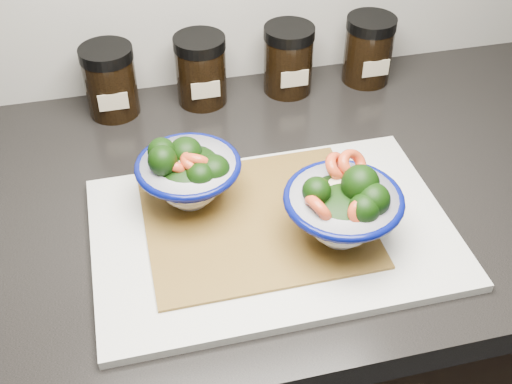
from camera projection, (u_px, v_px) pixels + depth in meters
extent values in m
cube|color=black|center=(280.00, 376.00, 1.20)|extent=(3.43, 0.58, 0.86)
cube|color=black|center=(288.00, 196.00, 0.90)|extent=(3.50, 0.60, 0.04)
cube|color=silver|center=(272.00, 232.00, 0.81)|extent=(0.45, 0.30, 0.01)
cube|color=olive|center=(256.00, 219.00, 0.82)|extent=(0.28, 0.24, 0.00)
cylinder|color=white|center=(191.00, 196.00, 0.84)|extent=(0.05, 0.05, 0.01)
ellipsoid|color=white|center=(190.00, 188.00, 0.83)|extent=(0.07, 0.07, 0.03)
torus|color=#050B55|center=(188.00, 165.00, 0.81)|extent=(0.14, 0.14, 0.01)
torus|color=#050B55|center=(189.00, 174.00, 0.82)|extent=(0.11, 0.11, 0.00)
ellipsoid|color=black|center=(189.00, 171.00, 0.81)|extent=(0.10, 0.10, 0.04)
ellipsoid|color=black|center=(200.00, 175.00, 0.79)|extent=(0.04, 0.04, 0.03)
cylinder|color=#477233|center=(201.00, 183.00, 0.80)|extent=(0.01, 0.02, 0.02)
ellipsoid|color=black|center=(162.00, 161.00, 0.78)|extent=(0.04, 0.04, 0.04)
cylinder|color=#477233|center=(163.00, 169.00, 0.79)|extent=(0.01, 0.01, 0.02)
ellipsoid|color=black|center=(162.00, 151.00, 0.80)|extent=(0.04, 0.04, 0.03)
cylinder|color=#477233|center=(162.00, 159.00, 0.81)|extent=(0.02, 0.01, 0.02)
ellipsoid|color=black|center=(186.00, 151.00, 0.81)|extent=(0.04, 0.04, 0.04)
cylinder|color=#477233|center=(186.00, 161.00, 0.82)|extent=(0.01, 0.01, 0.03)
ellipsoid|color=black|center=(213.00, 169.00, 0.80)|extent=(0.04, 0.04, 0.04)
cylinder|color=#477233|center=(214.00, 178.00, 0.81)|extent=(0.01, 0.01, 0.03)
torus|color=#E5462B|center=(195.00, 161.00, 0.79)|extent=(0.05, 0.05, 0.04)
torus|color=#E5462B|center=(193.00, 162.00, 0.80)|extent=(0.05, 0.06, 0.04)
torus|color=#E5462B|center=(180.00, 147.00, 0.83)|extent=(0.06, 0.05, 0.04)
torus|color=#E5462B|center=(173.00, 169.00, 0.80)|extent=(0.06, 0.04, 0.05)
cylinder|color=#CCBC8E|center=(173.00, 148.00, 0.81)|extent=(0.02, 0.02, 0.01)
cylinder|color=#CCBC8E|center=(186.00, 165.00, 0.79)|extent=(0.02, 0.02, 0.01)
cylinder|color=white|center=(340.00, 232.00, 0.79)|extent=(0.05, 0.05, 0.01)
ellipsoid|color=white|center=(341.00, 223.00, 0.78)|extent=(0.08, 0.08, 0.04)
torus|color=#050B55|center=(344.00, 199.00, 0.75)|extent=(0.14, 0.14, 0.01)
torus|color=#050B55|center=(343.00, 208.00, 0.76)|extent=(0.12, 0.12, 0.00)
ellipsoid|color=black|center=(343.00, 205.00, 0.76)|extent=(0.11, 0.11, 0.05)
ellipsoid|color=black|center=(364.00, 209.00, 0.73)|extent=(0.04, 0.04, 0.04)
cylinder|color=#477233|center=(363.00, 217.00, 0.74)|extent=(0.02, 0.02, 0.03)
ellipsoid|color=black|center=(317.00, 191.00, 0.74)|extent=(0.03, 0.03, 0.03)
cylinder|color=#477233|center=(316.00, 199.00, 0.75)|extent=(0.02, 0.01, 0.02)
ellipsoid|color=black|center=(373.00, 200.00, 0.73)|extent=(0.04, 0.04, 0.04)
cylinder|color=#477233|center=(372.00, 209.00, 0.74)|extent=(0.01, 0.02, 0.03)
ellipsoid|color=black|center=(360.00, 184.00, 0.74)|extent=(0.05, 0.05, 0.05)
cylinder|color=#477233|center=(359.00, 195.00, 0.75)|extent=(0.02, 0.02, 0.03)
torus|color=#E5462B|center=(364.00, 212.00, 0.73)|extent=(0.05, 0.04, 0.05)
torus|color=#E5462B|center=(337.00, 166.00, 0.77)|extent=(0.05, 0.06, 0.05)
torus|color=#E5462B|center=(318.00, 208.00, 0.73)|extent=(0.04, 0.05, 0.05)
torus|color=#E5462B|center=(352.00, 164.00, 0.77)|extent=(0.05, 0.05, 0.05)
cylinder|color=#CCBC8E|center=(337.00, 185.00, 0.76)|extent=(0.02, 0.02, 0.01)
cylinder|color=black|center=(111.00, 86.00, 1.00)|extent=(0.08, 0.08, 0.09)
cylinder|color=black|center=(106.00, 53.00, 0.96)|extent=(0.08, 0.08, 0.02)
cube|color=#C6B793|center=(113.00, 102.00, 0.97)|extent=(0.04, 0.00, 0.03)
cylinder|color=black|center=(201.00, 75.00, 1.02)|extent=(0.08, 0.08, 0.09)
cylinder|color=black|center=(199.00, 43.00, 0.98)|extent=(0.08, 0.08, 0.02)
cube|color=#C6B793|center=(206.00, 90.00, 1.00)|extent=(0.05, 0.00, 0.03)
cylinder|color=black|center=(288.00, 64.00, 1.05)|extent=(0.08, 0.08, 0.09)
cylinder|color=black|center=(289.00, 33.00, 1.01)|extent=(0.08, 0.08, 0.02)
cube|color=#C6B793|center=(295.00, 79.00, 1.02)|extent=(0.04, 0.00, 0.03)
cylinder|color=black|center=(368.00, 54.00, 1.07)|extent=(0.08, 0.08, 0.09)
cylinder|color=black|center=(372.00, 23.00, 1.03)|extent=(0.08, 0.08, 0.02)
cube|color=#C6B793|center=(376.00, 68.00, 1.05)|extent=(0.04, 0.00, 0.03)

